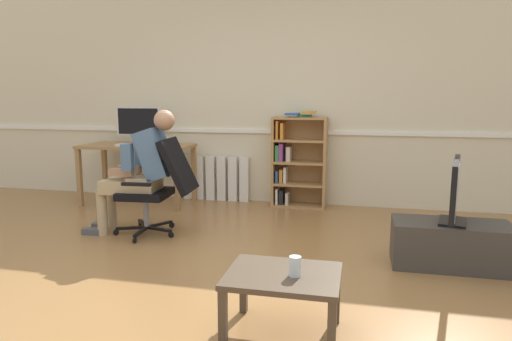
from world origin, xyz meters
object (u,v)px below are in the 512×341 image
Objects in this scene: imac_monitor at (138,123)px; person_seated at (141,169)px; radiator at (216,178)px; tv_stand at (451,244)px; keyboard at (131,145)px; coffee_table at (283,282)px; office_chair at (160,183)px; computer_desk at (137,152)px; drinking_glass at (295,266)px; tv_screen at (455,190)px; bookshelf at (296,161)px; computer_mouse at (157,145)px.

person_seated is at bearing -62.45° from imac_monitor.
radiator is 0.97× the size of tv_stand.
tv_stand is at bearing -20.80° from keyboard.
coffee_table is at bearing -50.90° from imac_monitor.
office_chair is at bearing 132.45° from coffee_table.
imac_monitor is 0.48× the size of person_seated.
coffee_table is at bearing -50.20° from computer_desk.
office_chair is 8.57× the size of drinking_glass.
radiator is 1.15× the size of tv_screen.
tv_screen is (2.59, -1.86, 0.34)m from radiator.
office_chair reaches higher than tv_stand.
imac_monitor is 0.34m from keyboard.
keyboard reaches higher than tv_stand.
imac_monitor is 5.30× the size of drinking_glass.
tv_screen is at bearing -23.81° from imac_monitor.
drinking_glass is at bearing -48.19° from keyboard.
coffee_table is (1.70, -1.63, -0.33)m from person_seated.
bookshelf reaches higher than coffee_table.
person_seated is 1.35× the size of tv_stand.
keyboard reaches higher than coffee_table.
office_chair is at bearing -63.91° from computer_mouse.
person_seated is (-0.26, -1.61, 0.36)m from radiator.
keyboard is at bearing -150.26° from radiator.
drinking_glass is (2.44, -2.87, -0.23)m from computer_desk.
computer_mouse is at bearing 127.41° from drinking_glass.
keyboard is 0.42× the size of tv_stand.
radiator is at bearing 18.55° from imac_monitor.
office_chair is at bearing 133.32° from drinking_glass.
imac_monitor reaches higher than computer_desk.
tv_stand is 1.19× the size of tv_screen.
tv_screen reaches higher than computer_mouse.
keyboard is 3.43× the size of drinking_glass.
computer_mouse is (0.34, -0.20, -0.26)m from imac_monitor.
office_chair is (0.87, -1.20, -0.13)m from computer_desk.
computer_mouse is at bearing 126.73° from coffee_table.
computer_mouse is 0.16× the size of coffee_table.
drinking_glass reaches higher than coffee_table.
imac_monitor is at bearing 129.10° from coffee_table.
tv_screen reaches higher than tv_stand.
tv_screen is 1.81m from coffee_table.
office_chair reaches higher than coffee_table.
keyboard is (-0.00, -0.14, 0.11)m from computer_desk.
computer_mouse reaches higher than keyboard.
coffee_table is (2.03, -2.72, -0.45)m from computer_mouse.
radiator is 3.54m from coffee_table.
coffee_table is (0.37, -3.13, -0.25)m from bookshelf.
keyboard is 3.87× the size of computer_mouse.
computer_mouse is 0.08× the size of person_seated.
office_chair is (-1.13, -1.49, -0.05)m from bookshelf.
coffee_table is (2.37, -2.84, -0.34)m from computer_desk.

